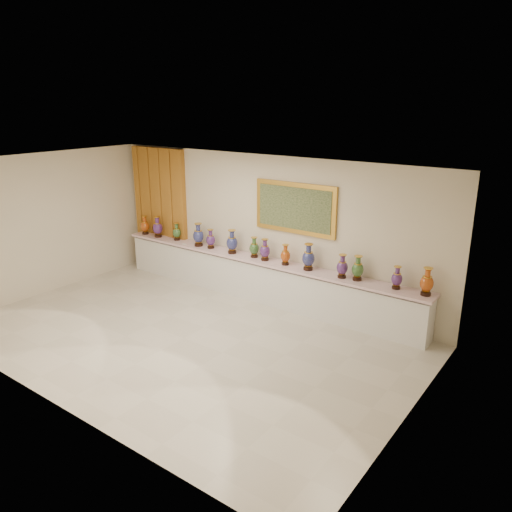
{
  "coord_description": "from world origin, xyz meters",
  "views": [
    {
      "loc": [
        5.73,
        -5.7,
        4.05
      ],
      "look_at": [
        0.34,
        1.7,
        1.16
      ],
      "focal_mm": 35.0,
      "sensor_mm": 36.0,
      "label": 1
    }
  ],
  "objects_px": {
    "vase_0": "(145,226)",
    "vase_2": "(177,232)",
    "counter": "(259,279)",
    "vase_1": "(158,228)"
  },
  "relations": [
    {
      "from": "counter",
      "to": "vase_1",
      "type": "xyz_separation_m",
      "value": [
        -2.93,
        -0.06,
        0.69
      ]
    },
    {
      "from": "counter",
      "to": "vase_1",
      "type": "height_order",
      "value": "vase_1"
    },
    {
      "from": "counter",
      "to": "vase_0",
      "type": "relative_size",
      "value": 16.18
    },
    {
      "from": "counter",
      "to": "vase_2",
      "type": "bearing_deg",
      "value": 179.61
    },
    {
      "from": "vase_1",
      "to": "vase_0",
      "type": "bearing_deg",
      "value": 179.44
    },
    {
      "from": "vase_0",
      "to": "vase_2",
      "type": "xyz_separation_m",
      "value": [
        1.01,
        0.07,
        -0.02
      ]
    },
    {
      "from": "counter",
      "to": "vase_0",
      "type": "height_order",
      "value": "vase_0"
    },
    {
      "from": "vase_0",
      "to": "vase_1",
      "type": "xyz_separation_m",
      "value": [
        0.45,
        -0.0,
        0.02
      ]
    },
    {
      "from": "vase_1",
      "to": "vase_2",
      "type": "distance_m",
      "value": 0.56
    },
    {
      "from": "vase_1",
      "to": "vase_2",
      "type": "bearing_deg",
      "value": 7.36
    }
  ]
}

